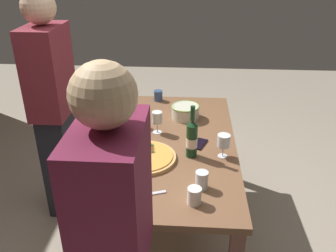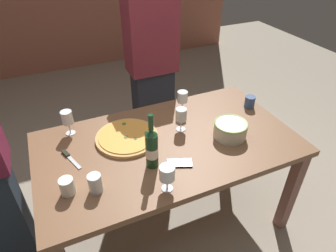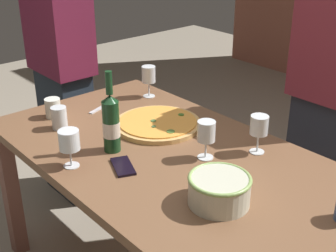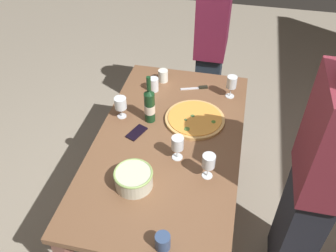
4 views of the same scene
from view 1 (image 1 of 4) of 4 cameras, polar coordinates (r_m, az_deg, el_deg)
ground_plane at (r=2.85m, az=-0.00°, el=-15.82°), size 8.00×8.00×0.00m
dining_table at (r=2.45m, az=-0.00°, el=-4.44°), size 1.60×0.90×0.75m
pizza at (r=2.22m, az=-3.82°, el=-4.97°), size 0.39×0.39×0.03m
serving_bowl at (r=2.71m, az=2.78°, el=2.37°), size 0.21×0.21×0.10m
wine_bottle at (r=2.19m, az=3.82°, el=-1.96°), size 0.07×0.07×0.34m
wine_glass_near_pizza at (r=2.22m, az=8.84°, el=-2.51°), size 0.08×0.08×0.15m
wine_glass_by_bottle at (r=2.59m, az=-5.78°, el=2.46°), size 0.07×0.07×0.16m
wine_glass_far_left at (r=1.93m, az=-11.13°, el=-6.97°), size 0.07×0.07×0.17m
wine_glass_far_right at (r=2.47m, az=-1.75°, el=1.17°), size 0.07×0.07×0.16m
cup_amber at (r=3.03m, az=-1.57°, el=4.85°), size 0.07×0.07×0.09m
cup_ceramic at (r=1.85m, az=4.21°, el=-11.04°), size 0.07×0.07×0.09m
cup_spare at (r=1.95m, az=5.38°, el=-8.58°), size 0.07×0.07×0.10m
cell_phone at (r=2.38m, az=5.01°, el=-2.86°), size 0.16×0.12×0.01m
pizza_knife at (r=1.92m, az=-4.13°, el=-10.89°), size 0.09×0.20×0.02m
person_host at (r=2.73m, az=-17.65°, el=2.58°), size 0.40×0.24×1.69m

